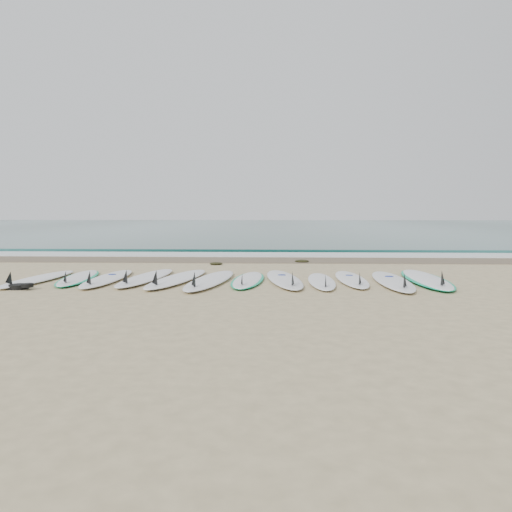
{
  "coord_description": "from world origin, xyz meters",
  "views": [
    {
      "loc": [
        0.86,
        -9.35,
        1.34
      ],
      "look_at": [
        0.44,
        0.93,
        0.4
      ],
      "focal_mm": 35.0,
      "sensor_mm": 36.0,
      "label": 1
    }
  ],
  "objects_px": {
    "surfboard_6": "(248,280)",
    "leash_coil": "(21,286)",
    "surfboard_11": "(426,279)",
    "surfboard_0": "(37,279)"
  },
  "relations": [
    {
      "from": "surfboard_6",
      "to": "leash_coil",
      "type": "bearing_deg",
      "value": -161.32
    },
    {
      "from": "surfboard_11",
      "to": "surfboard_0",
      "type": "bearing_deg",
      "value": -175.7
    },
    {
      "from": "surfboard_0",
      "to": "surfboard_11",
      "type": "xyz_separation_m",
      "value": [
        7.36,
        0.25,
        -0.0
      ]
    },
    {
      "from": "surfboard_6",
      "to": "leash_coil",
      "type": "height_order",
      "value": "surfboard_6"
    },
    {
      "from": "surfboard_0",
      "to": "leash_coil",
      "type": "height_order",
      "value": "surfboard_0"
    },
    {
      "from": "surfboard_6",
      "to": "surfboard_11",
      "type": "height_order",
      "value": "surfboard_11"
    },
    {
      "from": "surfboard_11",
      "to": "leash_coil",
      "type": "distance_m",
      "value": 7.29
    },
    {
      "from": "surfboard_6",
      "to": "leash_coil",
      "type": "distance_m",
      "value": 3.96
    },
    {
      "from": "surfboard_0",
      "to": "surfboard_11",
      "type": "height_order",
      "value": "surfboard_11"
    },
    {
      "from": "leash_coil",
      "to": "surfboard_11",
      "type": "bearing_deg",
      "value": 9.34
    }
  ]
}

